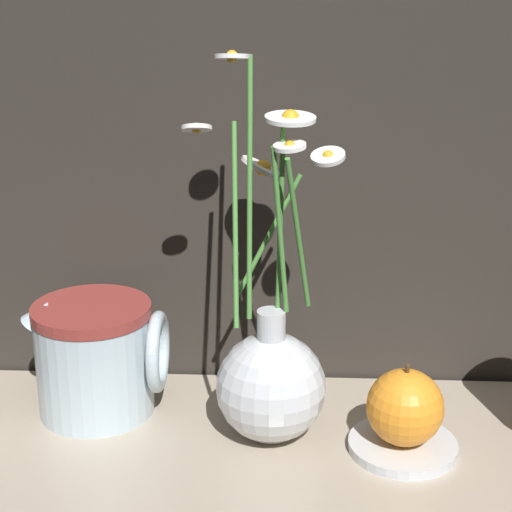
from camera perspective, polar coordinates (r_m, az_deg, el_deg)
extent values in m
plane|color=black|center=(0.91, -0.41, -12.73)|extent=(6.00, 6.00, 0.00)
cube|color=tan|center=(0.91, -0.41, -12.41)|extent=(0.82, 0.28, 0.01)
sphere|color=silver|center=(0.88, 1.00, -8.73)|extent=(0.11, 0.11, 0.11)
cylinder|color=silver|center=(0.85, 1.02, -4.98)|extent=(0.03, 0.03, 0.04)
cylinder|color=#4C8E3D|center=(0.81, 1.62, 1.59)|extent=(0.02, 0.02, 0.17)
cylinder|color=white|center=(0.78, 2.26, 7.32)|extent=(0.04, 0.04, 0.01)
sphere|color=gold|center=(0.78, 2.26, 7.32)|extent=(0.01, 0.01, 0.01)
cylinder|color=#4C8E3D|center=(0.81, -1.37, 2.22)|extent=(0.01, 0.07, 0.18)
cylinder|color=white|center=(0.79, -3.97, 8.53)|extent=(0.03, 0.03, 0.01)
sphere|color=gold|center=(0.79, -3.97, 8.53)|extent=(0.01, 0.01, 0.01)
cylinder|color=#4C8E3D|center=(0.80, -0.23, 4.41)|extent=(0.01, 0.04, 0.25)
cylinder|color=white|center=(0.78, -1.62, 13.16)|extent=(0.03, 0.03, 0.01)
sphere|color=gold|center=(0.78, -1.62, 13.16)|extent=(0.01, 0.01, 0.01)
cylinder|color=#4C8E3D|center=(0.85, 0.74, 1.16)|extent=(0.07, 0.02, 0.13)
cylinder|color=white|center=(0.86, 0.46, 5.90)|extent=(0.05, 0.05, 0.03)
sphere|color=gold|center=(0.86, 0.46, 5.90)|extent=(0.02, 0.02, 0.02)
cylinder|color=#4C8E3D|center=(0.80, 2.84, 1.25)|extent=(0.03, 0.06, 0.16)
cylinder|color=white|center=(0.77, 4.82, 6.64)|extent=(0.04, 0.04, 0.01)
sphere|color=gold|center=(0.77, 4.82, 6.64)|extent=(0.01, 0.01, 0.01)
cylinder|color=#4C8E3D|center=(0.81, 1.65, 2.53)|extent=(0.01, 0.02, 0.19)
cylinder|color=white|center=(0.79, 2.31, 9.15)|extent=(0.06, 0.06, 0.01)
sphere|color=gold|center=(0.79, 2.31, 9.15)|extent=(0.02, 0.02, 0.02)
cylinder|color=silver|center=(0.94, -10.72, -6.74)|extent=(0.12, 0.12, 0.12)
cylinder|color=maroon|center=(0.92, -10.93, -3.62)|extent=(0.13, 0.13, 0.01)
torus|color=silver|center=(0.92, -6.55, -6.35)|extent=(0.01, 0.09, 0.09)
cone|color=silver|center=(0.93, -14.08, -3.74)|extent=(0.05, 0.03, 0.04)
cylinder|color=silver|center=(0.89, 9.74, -12.36)|extent=(0.11, 0.11, 0.01)
sphere|color=orange|center=(0.87, 9.91, -9.91)|extent=(0.08, 0.08, 0.08)
cylinder|color=#4C3819|center=(0.85, 10.07, -7.40)|extent=(0.00, 0.00, 0.01)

